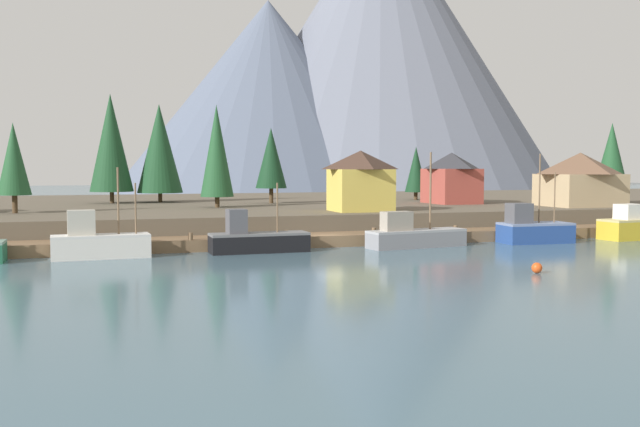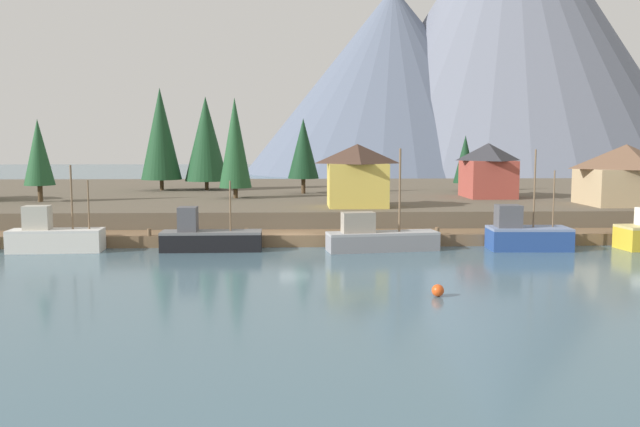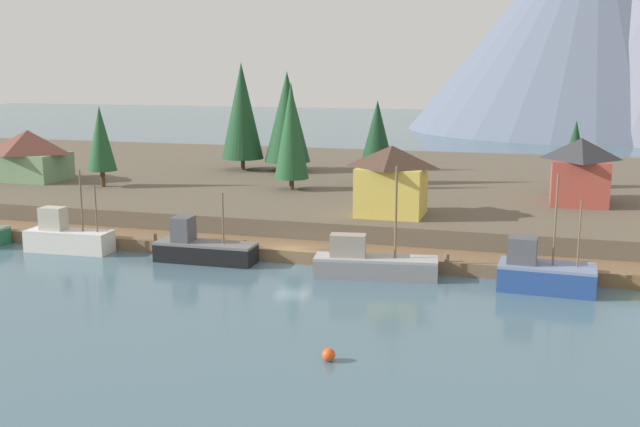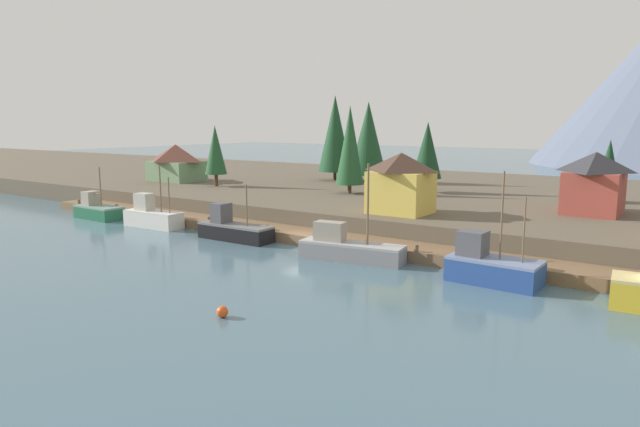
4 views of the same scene
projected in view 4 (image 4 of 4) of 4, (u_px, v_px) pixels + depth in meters
ground_plane at (396, 221)px, 68.68m from camera, size 400.00×400.00×1.00m
dock at (310, 237)px, 53.92m from camera, size 80.00×4.00×1.60m
shoreline_bank at (435, 197)px, 78.12m from camera, size 400.00×56.00×2.50m
fishing_boat_green at (98, 210)px, 67.43m from camera, size 6.60×2.88×6.25m
fishing_boat_white at (152, 216)px, 61.83m from camera, size 7.33×2.70×6.91m
fishing_boat_black at (234, 229)px, 54.99m from camera, size 8.05×2.57×5.63m
fishing_boat_grey at (349, 248)px, 46.79m from camera, size 9.18×3.60×8.20m
fishing_boat_blue at (491, 267)px, 40.12m from camera, size 6.54×3.34×8.13m
house_green at (176, 162)px, 86.79m from camera, size 8.16×6.10×5.68m
house_red at (594, 182)px, 55.23m from camera, size 5.32×6.95×6.13m
house_yellow at (401, 182)px, 55.38m from camera, size 5.89×5.08×6.04m
conifer_near_left at (215, 150)px, 79.00m from camera, size 3.12×3.12×8.64m
conifer_near_right at (335, 134)px, 86.90m from camera, size 5.19×5.19×13.22m
conifer_mid_left at (368, 138)px, 84.01m from camera, size 5.61×5.61×12.16m
conifer_mid_right at (350, 145)px, 70.67m from camera, size 3.61×3.61×11.15m
conifer_back_left at (609, 166)px, 63.06m from camera, size 2.92×2.92×7.12m
conifer_back_right at (427, 150)px, 71.81m from camera, size 3.77×3.77×9.12m
channel_buoy at (222, 312)px, 33.03m from camera, size 0.70×0.70×0.70m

